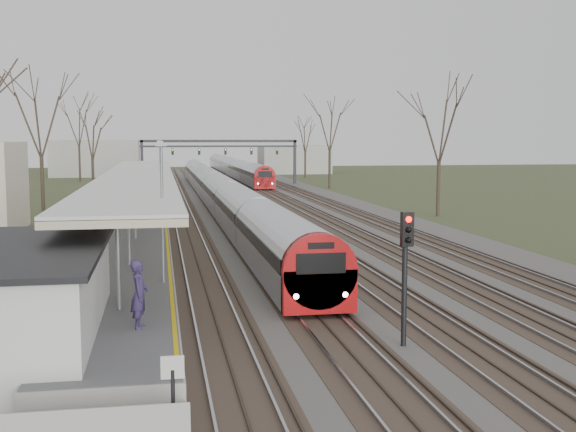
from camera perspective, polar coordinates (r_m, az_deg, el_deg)
name	(u,v)px	position (r m, az deg, el deg)	size (l,w,h in m)	color
track_bed	(247,204)	(67.84, -3.27, 0.92)	(24.00, 160.00, 0.22)	#474442
platform	(141,223)	(49.92, -11.52, -0.56)	(3.50, 69.00, 1.00)	#9E9B93
canopy	(138,176)	(45.14, -11.74, 3.11)	(4.10, 50.00, 3.11)	slate
signal_gantry	(220,148)	(97.41, -5.39, 5.34)	(21.00, 0.59, 6.08)	black
tree_west_far	(40,116)	(60.81, -19.01, 7.50)	(5.50, 5.50, 11.33)	#2D231C
tree_east_far	(440,125)	(58.31, 11.90, 7.06)	(5.00, 5.00, 10.30)	#2D231C
train_near	(216,189)	(68.54, -5.69, 2.14)	(2.62, 90.21, 3.05)	#A6A9B0
train_far	(233,167)	(122.23, -4.36, 3.89)	(2.62, 75.21, 3.05)	#A6A9B0
passenger	(139,294)	(20.25, -11.67, -6.09)	(0.70, 0.46, 1.93)	#34284F
signal_post	(406,259)	(21.32, 9.28, -3.34)	(0.35, 0.45, 4.10)	black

